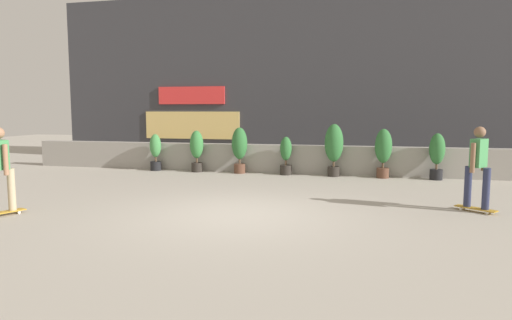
{
  "coord_description": "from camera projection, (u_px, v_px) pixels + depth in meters",
  "views": [
    {
      "loc": [
        2.32,
        -8.32,
        2.02
      ],
      "look_at": [
        0.0,
        1.5,
        0.9
      ],
      "focal_mm": 31.78,
      "sensor_mm": 36.0,
      "label": 1
    }
  ],
  "objects": [
    {
      "name": "ground_plane",
      "position": [
        238.0,
        214.0,
        8.8
      ],
      "size": [
        48.0,
        48.0,
        0.0
      ],
      "primitive_type": "plane",
      "color": "#A8A093"
    },
    {
      "name": "planter_wall",
      "position": [
        288.0,
        159.0,
        14.56
      ],
      "size": [
        18.0,
        0.4,
        0.9
      ],
      "primitive_type": "cube",
      "color": "gray",
      "rests_on": "ground"
    },
    {
      "name": "building_backdrop",
      "position": [
        305.0,
        79.0,
        18.12
      ],
      "size": [
        20.0,
        2.08,
        6.5
      ],
      "color": "#38383D",
      "rests_on": "ground"
    },
    {
      "name": "potted_plant_0",
      "position": [
        155.0,
        151.0,
        15.1
      ],
      "size": [
        0.38,
        0.38,
        1.22
      ],
      "color": "black",
      "rests_on": "ground"
    },
    {
      "name": "potted_plant_1",
      "position": [
        197.0,
        149.0,
        14.76
      ],
      "size": [
        0.44,
        0.44,
        1.35
      ],
      "color": "#2D2823",
      "rests_on": "ground"
    },
    {
      "name": "potted_plant_2",
      "position": [
        240.0,
        147.0,
        14.42
      ],
      "size": [
        0.5,
        0.5,
        1.47
      ],
      "color": "brown",
      "rests_on": "ground"
    },
    {
      "name": "potted_plant_3",
      "position": [
        286.0,
        155.0,
        14.1
      ],
      "size": [
        0.36,
        0.36,
        1.19
      ],
      "color": "#2D2823",
      "rests_on": "ground"
    },
    {
      "name": "potted_plant_4",
      "position": [
        334.0,
        146.0,
        13.73
      ],
      "size": [
        0.56,
        0.56,
        1.6
      ],
      "color": "#2D2823",
      "rests_on": "ground"
    },
    {
      "name": "potted_plant_5",
      "position": [
        383.0,
        150.0,
        13.41
      ],
      "size": [
        0.5,
        0.5,
        1.46
      ],
      "color": "brown",
      "rests_on": "ground"
    },
    {
      "name": "potted_plant_6",
      "position": [
        437.0,
        154.0,
        13.07
      ],
      "size": [
        0.44,
        0.44,
        1.35
      ],
      "color": "black",
      "rests_on": "ground"
    },
    {
      "name": "skater_by_wall_left",
      "position": [
        0.0,
        167.0,
        8.57
      ],
      "size": [
        0.52,
        0.81,
        1.7
      ],
      "color": "#BF8C26",
      "rests_on": "ground"
    },
    {
      "name": "skater_foreground",
      "position": [
        478.0,
        165.0,
        8.91
      ],
      "size": [
        0.75,
        0.65,
        1.7
      ],
      "color": "#BF8C26",
      "rests_on": "ground"
    }
  ]
}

